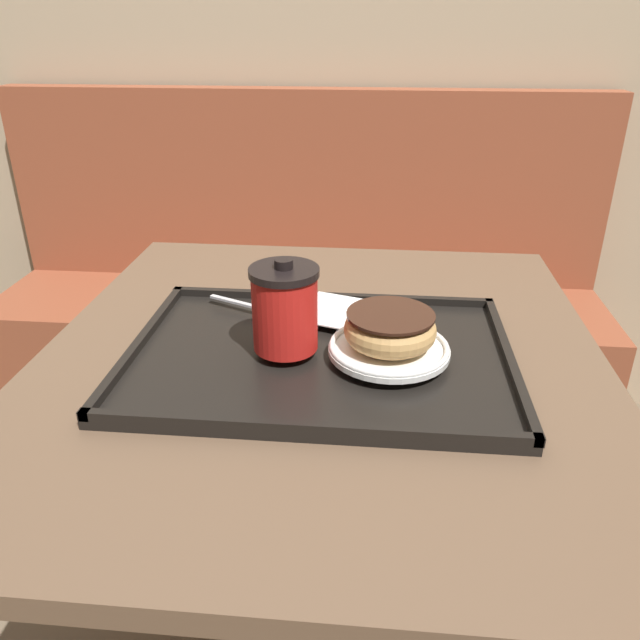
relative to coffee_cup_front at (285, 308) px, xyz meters
name	(u,v)px	position (x,y,z in m)	size (l,w,h in m)	color
wall_behind	(359,7)	(0.05, 1.14, 0.38)	(8.00, 0.05, 2.40)	tan
booth_bench	(299,334)	(-0.10, 0.90, -0.51)	(1.73, 0.44, 1.00)	brown
cafe_table	(321,451)	(0.05, 0.04, -0.26)	(0.81, 0.89, 0.74)	brown
serving_tray	(320,357)	(0.05, 0.01, -0.08)	(0.53, 0.38, 0.02)	black
napkin_paper	(344,312)	(0.07, 0.12, -0.06)	(0.16, 0.15, 0.00)	white
coffee_cup_front	(285,308)	(0.00, 0.00, 0.00)	(0.09, 0.09, 0.13)	red
plate_with_chocolate_donut	(389,348)	(0.14, 0.00, -0.05)	(0.16, 0.16, 0.01)	white
donut_chocolate_glazed	(390,329)	(0.14, 0.00, -0.02)	(0.12, 0.12, 0.04)	tan
spoon	(265,308)	(-0.05, 0.11, -0.05)	(0.14, 0.07, 0.01)	silver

